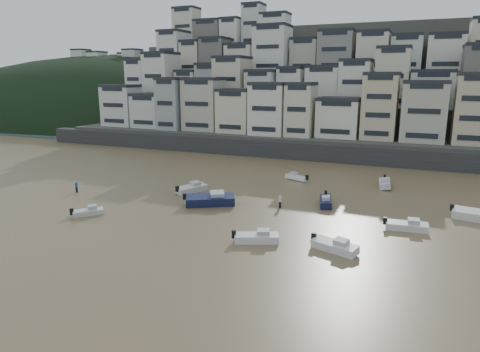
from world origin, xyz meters
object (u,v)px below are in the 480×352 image
at_px(boat_h, 297,176).
at_px(person_pink, 280,201).
at_px(boat_b, 335,245).
at_px(boat_j, 88,211).
at_px(boat_d, 407,225).
at_px(person_blue, 76,186).
at_px(boat_c, 210,198).
at_px(boat_a, 257,236).
at_px(boat_e, 326,200).
at_px(boat_f, 191,187).
at_px(boat_g, 480,214).
at_px(boat_i, 385,182).

bearing_deg(boat_h, person_pink, 119.83).
distance_m(boat_b, boat_j, 30.28).
distance_m(boat_d, person_pink, 15.82).
xyz_separation_m(person_blue, person_pink, (30.18, 4.36, 0.00)).
bearing_deg(person_blue, boat_c, 4.60).
xyz_separation_m(boat_a, boat_h, (-3.58, 28.27, -0.08)).
bearing_deg(boat_c, boat_a, -73.46).
height_order(boat_e, person_blue, person_blue).
bearing_deg(person_blue, boat_j, -40.35).
relative_size(boat_d, boat_f, 0.90).
xyz_separation_m(boat_f, boat_g, (37.88, 1.88, 0.14)).
bearing_deg(boat_i, boat_f, -66.82).
height_order(boat_g, person_pink, boat_g).
bearing_deg(boat_i, boat_a, -25.18).
bearing_deg(boat_a, boat_d, 12.10).
height_order(boat_d, person_pink, person_pink).
relative_size(boat_d, boat_h, 1.12).
distance_m(boat_d, boat_h, 25.59).
relative_size(boat_b, boat_e, 0.99).
height_order(boat_a, boat_b, boat_b).
xyz_separation_m(boat_h, boat_i, (13.87, 0.74, 0.15)).
bearing_deg(boat_h, boat_i, -154.85).
height_order(boat_c, person_pink, boat_c).
relative_size(boat_g, person_blue, 3.68).
height_order(boat_f, boat_h, boat_f).
relative_size(boat_b, boat_h, 1.16).
distance_m(boat_e, boat_h, 14.37).
distance_m(boat_c, person_pink, 9.28).
distance_m(boat_c, boat_f, 7.39).
distance_m(boat_f, boat_i, 29.85).
distance_m(boat_e, boat_i, 14.55).
bearing_deg(boat_c, boat_d, -29.81).
height_order(boat_g, boat_i, boat_g).
bearing_deg(boat_c, boat_h, 39.94).
height_order(boat_c, boat_f, boat_c).
xyz_separation_m(boat_b, boat_h, (-11.47, 27.52, -0.10)).
bearing_deg(person_blue, person_pink, 8.23).
distance_m(boat_a, person_pink, 12.48).
height_order(boat_b, boat_f, boat_f).
bearing_deg(person_blue, boat_d, 2.29).
relative_size(boat_e, boat_i, 0.93).
xyz_separation_m(boat_b, boat_f, (-23.76, 13.86, 0.05)).
bearing_deg(boat_e, boat_h, -161.19).
xyz_separation_m(boat_d, boat_e, (-10.35, 6.11, 0.03)).
distance_m(boat_i, boat_j, 43.56).
height_order(boat_b, boat_e, boat_e).
relative_size(boat_b, person_pink, 2.92).
relative_size(boat_e, person_pink, 2.94).
distance_m(boat_a, boat_i, 30.78).
relative_size(boat_c, boat_j, 1.78).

